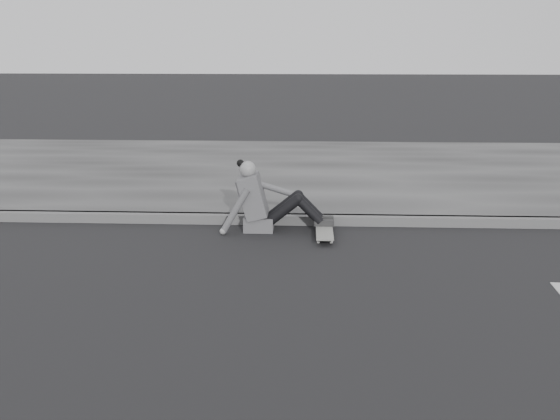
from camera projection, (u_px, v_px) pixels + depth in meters
The scene contains 5 objects.
ground at pixel (252, 307), 5.47m from camera, with size 80.00×80.00×0.00m, color black.
curb at pixel (269, 219), 7.94m from camera, with size 24.00×0.16×0.12m, color #4E4E4E.
sidewalk at pixel (280, 171), 10.85m from camera, with size 24.00×6.00×0.12m, color #373737.
skateboard at pixel (324, 231), 7.41m from camera, with size 0.20×0.78×0.09m.
seated_woman at pixel (264, 202), 7.60m from camera, with size 1.38×0.46×0.88m.
Camera 1 is at (0.47, -5.04, 2.25)m, focal length 40.00 mm.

